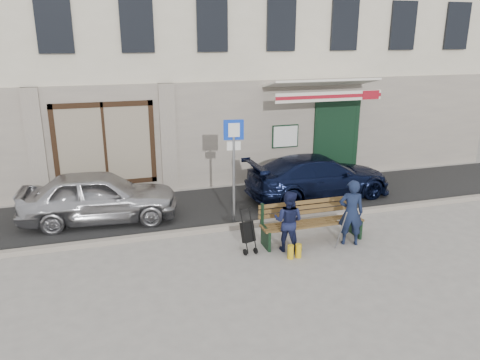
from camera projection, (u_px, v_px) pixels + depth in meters
name	position (u px, v px, depth m)	size (l,w,h in m)	color
ground	(270.00, 253.00, 10.13)	(80.00, 80.00, 0.00)	#9E9991
asphalt_lane	(231.00, 205.00, 12.95)	(60.00, 3.20, 0.01)	#282828
curb	(249.00, 225.00, 11.48)	(60.00, 0.18, 0.12)	#9E9384
building	(188.00, 21.00, 16.37)	(20.00, 8.27, 10.00)	beige
car_silver	(99.00, 196.00, 11.69)	(1.55, 3.85, 1.31)	#B2B2B7
car_navy	(319.00, 177.00, 13.45)	(1.73, 4.26, 1.24)	black
parking_sign	(234.00, 155.00, 11.23)	(0.48, 0.11, 2.61)	gray
bench	(310.00, 223.00, 10.57)	(2.40, 1.17, 0.98)	brown
man	(351.00, 213.00, 10.36)	(0.55, 0.36, 1.51)	#151E39
woman	(288.00, 221.00, 10.08)	(0.66, 0.51, 1.36)	#161B3D
stroller	(248.00, 233.00, 10.10)	(0.34, 0.44, 0.96)	black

